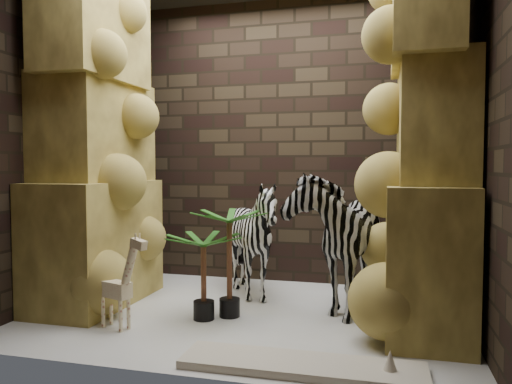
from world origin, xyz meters
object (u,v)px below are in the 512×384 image
(surfboard, at_px, (301,365))
(palm_back, at_px, (204,276))
(palm_front, at_px, (229,263))
(zebra_right, at_px, (339,227))
(giraffe_toy, at_px, (115,278))
(zebra_left, at_px, (252,245))

(surfboard, bearing_deg, palm_back, 139.71)
(surfboard, bearing_deg, palm_front, 129.33)
(zebra_right, distance_m, palm_front, 1.03)
(giraffe_toy, height_order, palm_back, giraffe_toy)
(zebra_right, height_order, surfboard, zebra_right)
(zebra_left, distance_m, giraffe_toy, 1.35)
(zebra_right, height_order, zebra_left, zebra_right)
(zebra_right, xyz_separation_m, giraffe_toy, (-1.59, -1.04, -0.32))
(zebra_left, relative_size, palm_back, 1.55)
(palm_back, height_order, surfboard, palm_back)
(giraffe_toy, relative_size, surfboard, 0.52)
(zebra_left, relative_size, palm_front, 1.23)
(zebra_left, height_order, giraffe_toy, zebra_left)
(zebra_right, relative_size, giraffe_toy, 1.84)
(giraffe_toy, height_order, surfboard, giraffe_toy)
(zebra_right, bearing_deg, giraffe_toy, -139.82)
(palm_back, bearing_deg, surfboard, -39.66)
(zebra_right, distance_m, giraffe_toy, 1.93)
(giraffe_toy, bearing_deg, palm_back, 52.24)
(palm_back, bearing_deg, palm_front, 34.79)
(palm_front, height_order, palm_back, palm_front)
(palm_front, bearing_deg, surfboard, -50.04)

